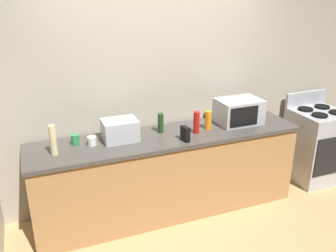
# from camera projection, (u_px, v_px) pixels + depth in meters

# --- Properties ---
(ground_plane) EXTENTS (8.00, 8.00, 0.00)m
(ground_plane) POSITION_uv_depth(u_px,v_px,m) (182.00, 230.00, 3.72)
(ground_plane) COLOR tan
(back_wall) EXTENTS (6.40, 0.10, 2.70)m
(back_wall) POSITION_uv_depth(u_px,v_px,m) (154.00, 83.00, 3.93)
(back_wall) COLOR #B2A893
(back_wall) RESTS_ON ground_plane
(counter_run) EXTENTS (2.84, 0.64, 0.90)m
(counter_run) POSITION_uv_depth(u_px,v_px,m) (168.00, 174.00, 3.90)
(counter_run) COLOR #B27F4C
(counter_run) RESTS_ON ground_plane
(stove_range) EXTENTS (0.60, 0.61, 1.08)m
(stove_range) POSITION_uv_depth(u_px,v_px,m) (316.00, 145.00, 4.58)
(stove_range) COLOR #B7BABF
(stove_range) RESTS_ON ground_plane
(microwave) EXTENTS (0.48, 0.35, 0.27)m
(microwave) POSITION_uv_depth(u_px,v_px,m) (239.00, 111.00, 4.02)
(microwave) COLOR #B7BABF
(microwave) RESTS_ON counter_run
(toaster_oven) EXTENTS (0.34, 0.26, 0.21)m
(toaster_oven) POSITION_uv_depth(u_px,v_px,m) (120.00, 130.00, 3.58)
(toaster_oven) COLOR #B7BABF
(toaster_oven) RESTS_ON counter_run
(cordless_phone) EXTENTS (0.07, 0.12, 0.15)m
(cordless_phone) POSITION_uv_depth(u_px,v_px,m) (185.00, 134.00, 3.57)
(cordless_phone) COLOR black
(cordless_phone) RESTS_ON counter_run
(bottle_hot_sauce) EXTENTS (0.06, 0.06, 0.23)m
(bottle_hot_sauce) POSITION_uv_depth(u_px,v_px,m) (196.00, 122.00, 3.75)
(bottle_hot_sauce) COLOR red
(bottle_hot_sauce) RESTS_ON counter_run
(bottle_hand_soap) EXTENTS (0.06, 0.06, 0.28)m
(bottle_hand_soap) POSITION_uv_depth(u_px,v_px,m) (53.00, 140.00, 3.26)
(bottle_hand_soap) COLOR beige
(bottle_hand_soap) RESTS_ON counter_run
(bottle_dish_soap) EXTENTS (0.07, 0.07, 0.20)m
(bottle_dish_soap) POSITION_uv_depth(u_px,v_px,m) (208.00, 120.00, 3.86)
(bottle_dish_soap) COLOR orange
(bottle_dish_soap) RESTS_ON counter_run
(bottle_wine) EXTENTS (0.06, 0.06, 0.21)m
(bottle_wine) POSITION_uv_depth(u_px,v_px,m) (161.00, 123.00, 3.77)
(bottle_wine) COLOR #1E3F19
(bottle_wine) RESTS_ON counter_run
(mug_white) EXTENTS (0.09, 0.09, 0.09)m
(mug_white) POSITION_uv_depth(u_px,v_px,m) (92.00, 141.00, 3.49)
(mug_white) COLOR white
(mug_white) RESTS_ON counter_run
(mug_green) EXTENTS (0.08, 0.08, 0.10)m
(mug_green) POSITION_uv_depth(u_px,v_px,m) (75.00, 140.00, 3.50)
(mug_green) COLOR #2D8C47
(mug_green) RESTS_ON counter_run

